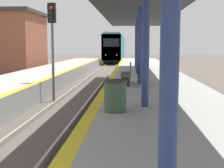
% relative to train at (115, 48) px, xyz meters
% --- Properties ---
extents(train, '(2.67, 23.52, 4.45)m').
position_rel_train_xyz_m(train, '(0.00, 0.00, 0.00)').
color(train, black).
rests_on(train, ground).
extents(signal_mid, '(0.36, 0.31, 4.54)m').
position_rel_train_xyz_m(signal_mid, '(-1.00, -38.96, 0.91)').
color(signal_mid, '#595959').
rests_on(signal_mid, ground).
extents(station_canopy, '(3.97, 26.28, 3.53)m').
position_rel_train_xyz_m(station_canopy, '(3.03, -39.55, 2.05)').
color(station_canopy, navy).
rests_on(station_canopy, platform_right).
extents(trash_bin, '(0.59, 0.59, 0.81)m').
position_rel_train_xyz_m(trash_bin, '(2.24, -45.53, -0.91)').
color(trash_bin, '#384C38').
rests_on(trash_bin, platform_right).
extents(bench, '(0.44, 1.87, 0.92)m').
position_rel_train_xyz_m(bench, '(2.50, -39.83, -0.83)').
color(bench, '#4C4C51').
rests_on(bench, platform_right).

